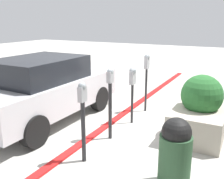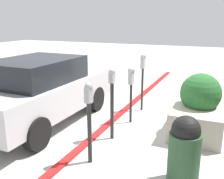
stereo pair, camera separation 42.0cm
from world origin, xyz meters
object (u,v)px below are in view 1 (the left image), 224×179
(parking_meter_middle, at_px, (133,82))
(planter_box, at_px, (200,112))
(parking_meter_second, at_px, (110,96))
(parked_car_front, at_px, (44,88))
(parking_meter_nearest, at_px, (83,112))
(trash_bin, at_px, (175,152))
(parking_meter_fourth, at_px, (147,71))

(parking_meter_middle, distance_m, planter_box, 1.62)
(parking_meter_second, xyz_separation_m, planter_box, (1.05, -1.60, -0.40))
(parking_meter_second, relative_size, parked_car_front, 0.37)
(parking_meter_middle, distance_m, parked_car_front, 2.13)
(parking_meter_nearest, height_order, trash_bin, parking_meter_nearest)
(parking_meter_fourth, bearing_deg, planter_box, -119.77)
(parking_meter_fourth, distance_m, planter_box, 1.89)
(parking_meter_fourth, bearing_deg, parking_meter_nearest, 179.82)
(parking_meter_nearest, distance_m, trash_bin, 1.61)
(parking_meter_middle, xyz_separation_m, parked_car_front, (-0.83, 1.95, -0.20))
(parking_meter_fourth, bearing_deg, parked_car_front, 132.55)
(parking_meter_second, height_order, planter_box, parking_meter_second)
(parked_car_front, bearing_deg, parking_meter_fourth, -46.58)
(parking_meter_nearest, xyz_separation_m, parking_meter_second, (1.01, 0.03, 0.01))
(parked_car_front, bearing_deg, parking_meter_middle, -66.20)
(parking_meter_fourth, xyz_separation_m, planter_box, (-0.89, -1.56, -0.59))
(parking_meter_second, bearing_deg, parking_meter_nearest, -178.40)
(parking_meter_fourth, distance_m, trash_bin, 3.34)
(parking_meter_middle, bearing_deg, planter_box, -87.87)
(parking_meter_second, bearing_deg, parking_meter_middle, -3.18)
(trash_bin, bearing_deg, planter_box, -0.18)
(parking_meter_second, xyz_separation_m, trash_bin, (-0.96, -1.59, -0.38))
(parking_meter_middle, height_order, planter_box, parking_meter_middle)
(parking_meter_nearest, height_order, parking_meter_fourth, parking_meter_fourth)
(parking_meter_nearest, height_order, parking_meter_second, parking_meter_second)
(parked_car_front, bearing_deg, parking_meter_nearest, -120.56)
(parking_meter_fourth, relative_size, parked_car_front, 0.39)
(parking_meter_nearest, distance_m, parking_meter_second, 1.02)
(parking_meter_middle, height_order, trash_bin, parking_meter_middle)
(parking_meter_nearest, relative_size, planter_box, 0.84)
(planter_box, distance_m, trash_bin, 2.00)
(trash_bin, bearing_deg, parking_meter_second, 58.99)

